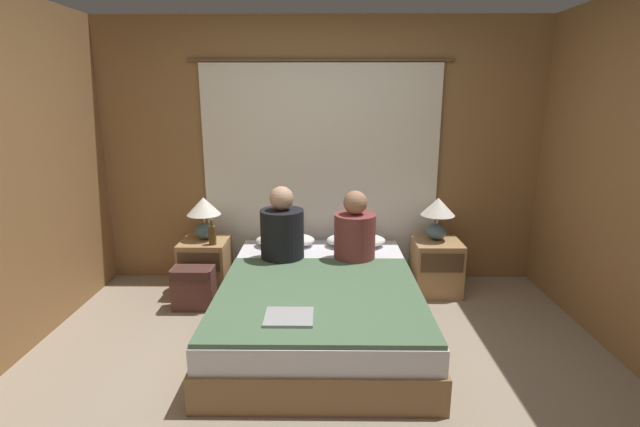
{
  "coord_description": "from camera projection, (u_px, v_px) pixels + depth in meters",
  "views": [
    {
      "loc": [
        0.04,
        -2.62,
        1.78
      ],
      "look_at": [
        0.0,
        1.0,
        0.87
      ],
      "focal_mm": 26.0,
      "sensor_mm": 36.0,
      "label": 1
    }
  ],
  "objects": [
    {
      "name": "ground_plane",
      "position": [
        318.0,
        382.0,
        2.98
      ],
      "size": [
        16.0,
        16.0,
        0.0
      ],
      "primitive_type": "plane",
      "color": "gray"
    },
    {
      "name": "wall_back",
      "position": [
        321.0,
        153.0,
        4.46
      ],
      "size": [
        4.3,
        0.06,
        2.5
      ],
      "color": "olive",
      "rests_on": "ground_plane"
    },
    {
      "name": "curtain_panel",
      "position": [
        321.0,
        175.0,
        4.45
      ],
      "size": [
        2.43,
        0.02,
        2.11
      ],
      "color": "white",
      "rests_on": "ground_plane"
    },
    {
      "name": "bed",
      "position": [
        320.0,
        305.0,
        3.6
      ],
      "size": [
        1.51,
        2.07,
        0.42
      ],
      "color": "olive",
      "rests_on": "ground_plane"
    },
    {
      "name": "nightstand_left",
      "position": [
        206.0,
        266.0,
        4.32
      ],
      "size": [
        0.42,
        0.44,
        0.5
      ],
      "color": "#A87F51",
      "rests_on": "ground_plane"
    },
    {
      "name": "nightstand_right",
      "position": [
        436.0,
        266.0,
        4.3
      ],
      "size": [
        0.42,
        0.44,
        0.5
      ],
      "color": "#A87F51",
      "rests_on": "ground_plane"
    },
    {
      "name": "lamp_left",
      "position": [
        204.0,
        212.0,
        4.25
      ],
      "size": [
        0.31,
        0.31,
        0.39
      ],
      "color": "slate",
      "rests_on": "nightstand_left"
    },
    {
      "name": "lamp_right",
      "position": [
        438.0,
        213.0,
        4.23
      ],
      "size": [
        0.31,
        0.31,
        0.39
      ],
      "color": "slate",
      "rests_on": "nightstand_right"
    },
    {
      "name": "pillow_left",
      "position": [
        285.0,
        240.0,
        4.34
      ],
      "size": [
        0.55,
        0.33,
        0.12
      ],
      "color": "white",
      "rests_on": "bed"
    },
    {
      "name": "pillow_right",
      "position": [
        356.0,
        240.0,
        4.34
      ],
      "size": [
        0.55,
        0.33,
        0.12
      ],
      "color": "white",
      "rests_on": "bed"
    },
    {
      "name": "blanket_on_bed",
      "position": [
        319.0,
        294.0,
        3.26
      ],
      "size": [
        1.45,
        1.42,
        0.03
      ],
      "color": "#4C6B4C",
      "rests_on": "bed"
    },
    {
      "name": "person_left_in_bed",
      "position": [
        282.0,
        231.0,
        3.93
      ],
      "size": [
        0.37,
        0.37,
        0.65
      ],
      "color": "black",
      "rests_on": "bed"
    },
    {
      "name": "person_right_in_bed",
      "position": [
        355.0,
        233.0,
        3.92
      ],
      "size": [
        0.35,
        0.35,
        0.61
      ],
      "color": "brown",
      "rests_on": "bed"
    },
    {
      "name": "beer_bottle_on_left_stand",
      "position": [
        212.0,
        235.0,
        4.12
      ],
      "size": [
        0.07,
        0.07,
        0.23
      ],
      "color": "#513819",
      "rests_on": "nightstand_left"
    },
    {
      "name": "laptop_on_bed",
      "position": [
        289.0,
        317.0,
        2.87
      ],
      "size": [
        0.3,
        0.26,
        0.02
      ],
      "color": "#9EA0A5",
      "rests_on": "blanket_on_bed"
    },
    {
      "name": "backpack_on_floor",
      "position": [
        194.0,
        285.0,
        3.97
      ],
      "size": [
        0.35,
        0.21,
        0.37
      ],
      "color": "brown",
      "rests_on": "ground_plane"
    }
  ]
}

